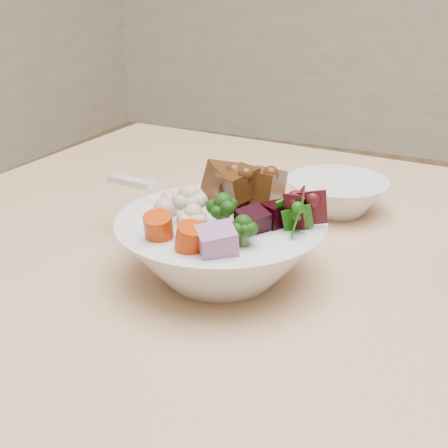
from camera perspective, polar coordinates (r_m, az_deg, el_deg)
The scene contains 3 objects.
food_bowl at distance 0.72m, azimuth -0.13°, elevation -1.82°, with size 0.24×0.24×0.13m.
soup_spoon at distance 0.78m, azimuth -6.39°, elevation 2.53°, with size 0.14×0.09×0.03m.
side_bowl at distance 0.92m, azimuth 10.30°, elevation 2.57°, with size 0.15×0.15×0.05m, color silver, non-canonical shape.
Camera 1 is at (-0.01, -0.67, 1.10)m, focal length 50.00 mm.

